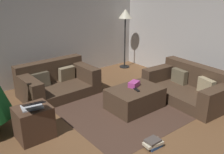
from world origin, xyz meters
TOP-DOWN VIEW (x-y plane):
  - ground_plane at (0.00, 0.00)m, footprint 6.40×6.40m
  - rear_partition at (0.00, 3.14)m, footprint 6.40×0.12m
  - couch_left at (0.23, 2.25)m, footprint 1.56×1.02m
  - couch_right at (2.25, 0.31)m, footprint 1.07×1.75m
  - ottoman at (1.08, 0.70)m, footprint 0.99×0.70m
  - gift_box at (1.13, 0.79)m, footprint 0.26×0.21m
  - tv_remote at (1.04, 0.62)m, footprint 0.09×0.17m
  - side_table at (-0.80, 0.94)m, footprint 0.52×0.44m
  - laptop at (-0.81, 0.88)m, footprint 0.36×0.44m
  - book_stack at (0.44, -0.37)m, footprint 0.30×0.21m
  - corner_lamp at (2.59, 2.72)m, footprint 0.36×0.36m
  - area_rug at (1.08, 0.70)m, footprint 2.60×2.00m

SIDE VIEW (x-z plane):
  - ground_plane at x=0.00m, z-range 0.00..0.00m
  - area_rug at x=1.08m, z-range 0.00..0.01m
  - book_stack at x=0.44m, z-range 0.00..0.12m
  - ottoman at x=1.08m, z-range 0.00..0.40m
  - side_table at x=-0.80m, z-range 0.00..0.51m
  - couch_right at x=2.25m, z-range -0.08..0.59m
  - couch_left at x=0.23m, z-range -0.08..0.61m
  - tv_remote at x=1.04m, z-range 0.40..0.42m
  - gift_box at x=1.13m, z-range 0.40..0.50m
  - laptop at x=-0.81m, z-range 0.48..0.66m
  - rear_partition at x=0.00m, z-range 0.00..2.60m
  - corner_lamp at x=2.59m, z-range 0.57..2.19m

